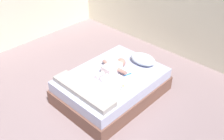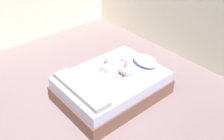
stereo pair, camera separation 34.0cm
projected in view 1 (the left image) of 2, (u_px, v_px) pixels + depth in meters
name	position (u px, v px, depth m)	size (l,w,h in m)	color
ground_plane	(74.00, 136.00, 3.64)	(8.00, 8.00, 0.00)	gray
bed	(112.00, 86.00, 4.24)	(1.24, 1.71, 0.43)	brown
pillow	(143.00, 59.00, 4.38)	(0.46, 0.31, 0.15)	silver
baby	(113.00, 68.00, 4.18)	(0.52, 0.61, 0.15)	white
toothbrush	(128.00, 74.00, 4.13)	(0.05, 0.15, 0.02)	#288CE5
blanket	(83.00, 91.00, 3.73)	(1.11, 0.26, 0.08)	#A8A19C
baby_bottle	(124.00, 87.00, 3.81)	(0.10, 0.13, 0.08)	white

